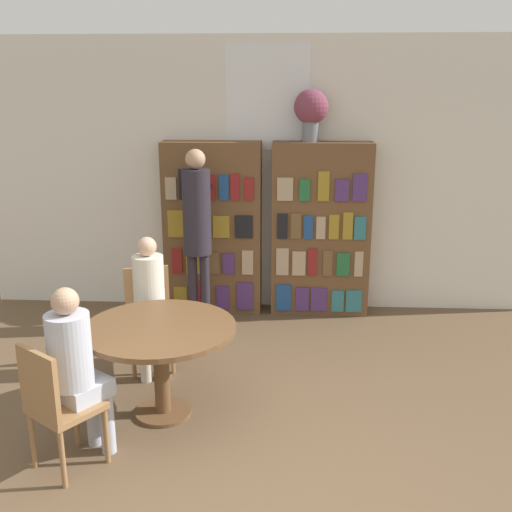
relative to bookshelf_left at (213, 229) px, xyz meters
The scene contains 10 objects.
wall_back 0.84m from the bookshelf_left, 18.05° to the left, with size 6.40×0.07×3.00m.
bookshelf_left is the anchor object (origin of this frame).
bookshelf_right 1.19m from the bookshelf_left, ahead, with size 1.07×0.34×1.90m.
flower_vase 1.66m from the bookshelf_left, ahead, with size 0.36×0.36×0.54m.
reading_table 2.33m from the bookshelf_left, 92.95° to the right, with size 1.16×1.16×0.74m.
chair_near_camera 3.15m from the bookshelf_left, 102.03° to the right, with size 0.56×0.56×0.90m.
chair_left_side 1.56m from the bookshelf_left, 105.93° to the right, with size 0.51×0.51×0.90m.
seated_reader_left 1.66m from the bookshelf_left, 102.38° to the right, with size 0.36×0.40×1.24m.
seated_reader_right 2.97m from the bookshelf_left, 100.67° to the right, with size 0.42×0.43×1.25m.
librarian_standing 0.55m from the bookshelf_left, 100.51° to the right, with size 0.29×0.56×1.87m.
Camera 1 is at (0.24, -3.03, 2.47)m, focal length 42.00 mm.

